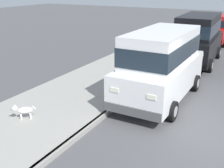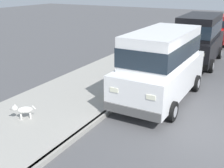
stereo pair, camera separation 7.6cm
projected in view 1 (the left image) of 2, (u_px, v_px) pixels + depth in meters
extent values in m
plane|color=#4C4C4F|center=(209.00, 137.00, 7.89)|extent=(80.00, 80.00, 0.00)
cube|color=gray|center=(109.00, 111.00, 9.30)|extent=(0.16, 64.00, 0.14)
cube|color=#99968E|center=(65.00, 101.00, 10.11)|extent=(3.60, 64.00, 0.14)
cube|color=white|center=(160.00, 76.00, 10.21)|extent=(1.95, 4.82, 1.10)
cube|color=white|center=(162.00, 46.00, 9.84)|extent=(1.71, 3.82, 1.10)
cube|color=#19232D|center=(162.00, 49.00, 9.87)|extent=(1.75, 3.86, 0.61)
cube|color=#505050|center=(133.00, 111.00, 8.42)|extent=(1.86, 0.22, 0.28)
cube|color=#505050|center=(178.00, 71.00, 12.28)|extent=(1.86, 0.22, 0.28)
cylinder|color=black|center=(172.00, 111.00, 8.74)|extent=(0.23, 0.64, 0.64)
cylinder|color=#9E9EA3|center=(172.00, 111.00, 8.74)|extent=(0.24, 0.35, 0.35)
cylinder|color=black|center=(118.00, 99.00, 9.61)|extent=(0.23, 0.64, 0.64)
cylinder|color=#9E9EA3|center=(118.00, 99.00, 9.61)|extent=(0.24, 0.35, 0.35)
cylinder|color=black|center=(195.00, 83.00, 11.19)|extent=(0.23, 0.64, 0.64)
cylinder|color=#9E9EA3|center=(195.00, 83.00, 11.19)|extent=(0.24, 0.35, 0.35)
cylinder|color=black|center=(151.00, 76.00, 12.06)|extent=(0.23, 0.64, 0.64)
cylinder|color=#9E9EA3|center=(151.00, 76.00, 12.06)|extent=(0.24, 0.35, 0.35)
cube|color=#EAEACC|center=(152.00, 97.00, 7.93)|extent=(0.28, 0.08, 0.14)
cube|color=#EAEACC|center=(115.00, 90.00, 8.47)|extent=(0.28, 0.08, 0.14)
cube|color=black|center=(197.00, 47.00, 14.98)|extent=(2.05, 4.86, 1.10)
cube|color=black|center=(199.00, 26.00, 14.61)|extent=(1.79, 3.85, 1.10)
cube|color=#19232D|center=(199.00, 27.00, 14.64)|extent=(1.83, 3.89, 0.61)
cube|color=black|center=(186.00, 65.00, 13.14)|extent=(1.87, 0.26, 0.28)
cube|color=black|center=(204.00, 46.00, 17.10)|extent=(1.87, 0.26, 0.28)
cylinder|color=black|center=(210.00, 66.00, 13.51)|extent=(0.24, 0.65, 0.64)
cylinder|color=#9E9EA3|center=(210.00, 66.00, 13.51)|extent=(0.25, 0.36, 0.35)
cylinder|color=black|center=(171.00, 61.00, 14.31)|extent=(0.24, 0.65, 0.64)
cylinder|color=#9E9EA3|center=(171.00, 61.00, 14.31)|extent=(0.25, 0.36, 0.35)
cylinder|color=black|center=(218.00, 53.00, 16.02)|extent=(0.24, 0.65, 0.64)
cylinder|color=#9E9EA3|center=(218.00, 53.00, 16.02)|extent=(0.25, 0.36, 0.35)
cylinder|color=black|center=(185.00, 49.00, 16.82)|extent=(0.24, 0.65, 0.64)
cylinder|color=#9E9EA3|center=(185.00, 49.00, 16.82)|extent=(0.25, 0.36, 0.35)
cube|color=#EAEACC|center=(200.00, 54.00, 12.67)|extent=(0.28, 0.09, 0.14)
cube|color=#EAEACC|center=(174.00, 52.00, 13.17)|extent=(0.28, 0.09, 0.14)
cube|color=red|center=(215.00, 33.00, 20.15)|extent=(1.98, 4.57, 0.76)
cube|color=red|center=(217.00, 21.00, 19.96)|extent=(1.67, 2.16, 0.84)
cube|color=#19232D|center=(217.00, 22.00, 19.98)|extent=(1.70, 2.20, 0.46)
cube|color=#400A0A|center=(208.00, 41.00, 18.45)|extent=(1.77, 0.27, 0.28)
cube|color=#400A0A|center=(221.00, 32.00, 22.01)|extent=(1.77, 0.27, 0.28)
cylinder|color=black|center=(224.00, 43.00, 18.72)|extent=(0.24, 0.65, 0.64)
cylinder|color=#9E9EA3|center=(224.00, 43.00, 18.72)|extent=(0.25, 0.36, 0.35)
cylinder|color=black|center=(197.00, 40.00, 19.58)|extent=(0.24, 0.65, 0.64)
cylinder|color=#9E9EA3|center=(197.00, 40.00, 19.58)|extent=(0.25, 0.36, 0.35)
cylinder|color=black|center=(207.00, 34.00, 21.84)|extent=(0.24, 0.65, 0.64)
cylinder|color=#9E9EA3|center=(207.00, 34.00, 21.84)|extent=(0.25, 0.36, 0.35)
cube|color=#EAEACC|center=(217.00, 37.00, 18.04)|extent=(0.28, 0.09, 0.14)
cube|color=#EAEACC|center=(200.00, 35.00, 18.57)|extent=(0.28, 0.09, 0.14)
ellipsoid|color=white|center=(25.00, 110.00, 8.55)|extent=(0.46, 0.44, 0.20)
cylinder|color=white|center=(21.00, 117.00, 8.53)|extent=(0.05, 0.05, 0.18)
cylinder|color=white|center=(21.00, 116.00, 8.64)|extent=(0.05, 0.05, 0.18)
cylinder|color=white|center=(30.00, 116.00, 8.59)|extent=(0.05, 0.05, 0.18)
cylinder|color=white|center=(31.00, 115.00, 8.70)|extent=(0.05, 0.05, 0.18)
sphere|color=white|center=(15.00, 108.00, 8.46)|extent=(0.17, 0.17, 0.17)
ellipsoid|color=gray|center=(12.00, 109.00, 8.44)|extent=(0.13, 0.13, 0.06)
cone|color=white|center=(15.00, 107.00, 8.38)|extent=(0.06, 0.06, 0.07)
cone|color=white|center=(15.00, 105.00, 8.47)|extent=(0.06, 0.06, 0.07)
cylinder|color=white|center=(34.00, 108.00, 8.59)|extent=(0.11, 0.11, 0.13)
cylinder|color=gold|center=(111.00, 97.00, 10.24)|extent=(0.24, 0.24, 0.06)
cylinder|color=gold|center=(111.00, 89.00, 10.13)|extent=(0.17, 0.17, 0.55)
sphere|color=gold|center=(111.00, 80.00, 10.03)|extent=(0.15, 0.15, 0.15)
cylinder|color=gold|center=(108.00, 87.00, 10.18)|extent=(0.10, 0.07, 0.07)
cylinder|color=gold|center=(114.00, 89.00, 10.07)|extent=(0.10, 0.07, 0.07)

